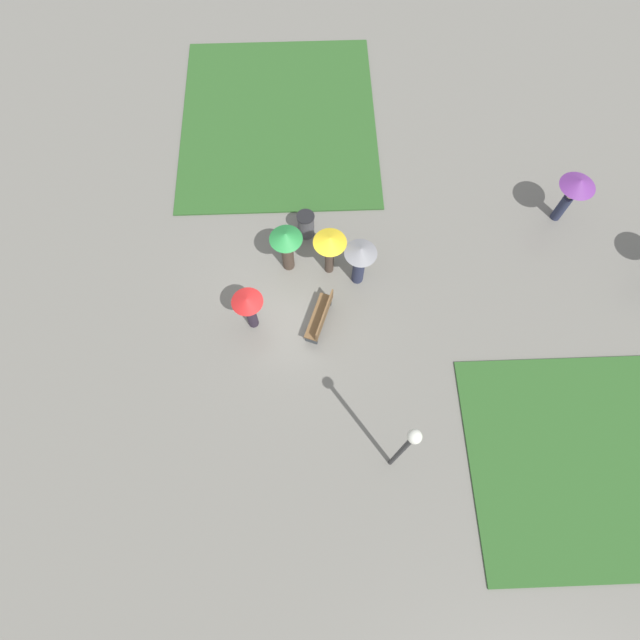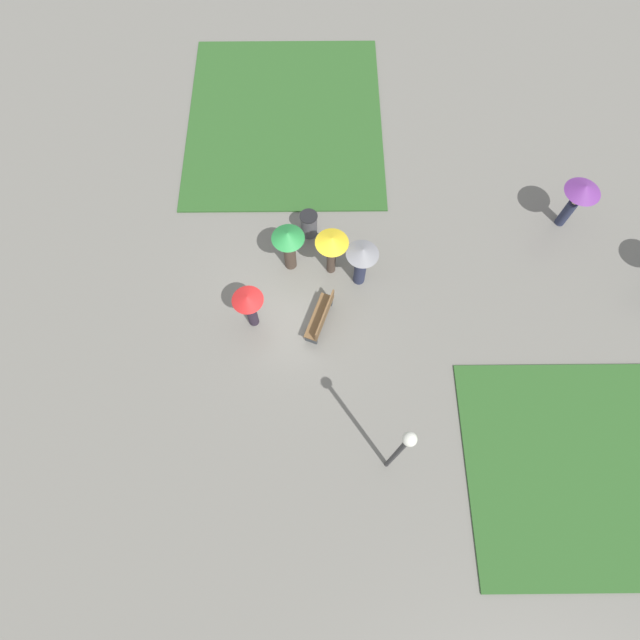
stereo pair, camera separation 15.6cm
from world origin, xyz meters
name	(u,v)px [view 1 (the left image)]	position (x,y,z in m)	size (l,w,h in m)	color
ground_plane	(288,303)	(0.00, 0.00, 0.00)	(90.00, 90.00, 0.00)	slate
lawn_patch_near	(279,120)	(-7.65, -0.28, 0.03)	(8.41, 7.24, 0.06)	#2D5B26
lawn_patch_far	(622,460)	(5.16, 9.20, 0.03)	(6.02, 8.49, 0.06)	#2D5B26
park_bench	(321,317)	(0.71, 1.01, 0.46)	(1.62, 0.94, 0.90)	brown
lamp_post	(405,447)	(4.99, 2.78, 2.64)	(0.32, 0.32, 4.06)	#2D2D30
trash_bin	(306,225)	(-2.60, 0.64, 0.48)	(0.59, 0.59, 0.96)	#4C4C51
crowd_person_yellow	(330,246)	(-1.18, 1.35, 1.41)	(1.02, 1.02, 1.85)	#47382D
crowd_person_red	(249,307)	(0.65, -1.07, 1.19)	(0.91, 0.91, 1.72)	#2D2333
crowd_person_grey	(360,259)	(-0.80, 2.24, 1.26)	(0.99, 0.99, 1.84)	#282D47
crowd_person_green	(287,244)	(-1.37, 0.04, 1.28)	(1.01, 1.01, 1.85)	#47382D
lone_walker_far_path	(575,190)	(-2.94, 9.15, 1.47)	(1.13, 1.13, 1.92)	#282D47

